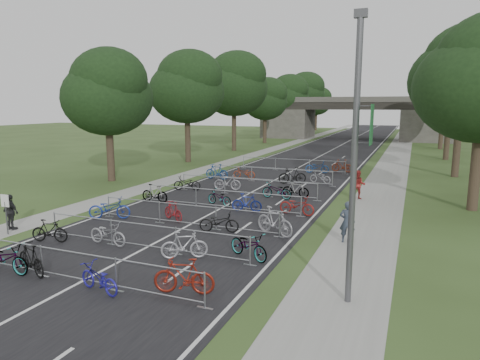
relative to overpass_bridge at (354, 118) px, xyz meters
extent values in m
plane|color=#34491F|center=(0.00, -65.00, -3.53)|extent=(200.00, 200.00, 0.00)
cube|color=black|center=(0.00, -15.00, -3.53)|extent=(11.00, 140.00, 0.01)
cube|color=gray|center=(8.00, -15.00, -3.53)|extent=(3.00, 140.00, 0.01)
cube|color=gray|center=(-7.50, -15.00, -3.53)|extent=(2.00, 140.00, 0.01)
cube|color=silver|center=(0.00, -15.00, -3.53)|extent=(0.12, 140.00, 0.00)
cube|color=#42403B|center=(-11.50, 0.00, -1.03)|extent=(8.00, 8.00, 5.00)
cube|color=#42403B|center=(11.50, 0.00, -1.03)|extent=(8.00, 8.00, 5.00)
cube|color=black|center=(0.00, 0.00, 2.07)|extent=(30.00, 8.00, 1.20)
cube|color=#42403B|center=(0.00, -3.80, 3.07)|extent=(30.00, 0.40, 0.90)
cube|color=#42403B|center=(0.00, 3.80, 3.07)|extent=(30.00, 0.40, 0.90)
cylinder|color=#4C4C51|center=(8.30, -63.00, 0.47)|extent=(0.18, 0.18, 8.00)
cube|color=#4C4C51|center=(8.30, -63.00, 4.57)|extent=(0.35, 0.18, 0.22)
cube|color=#164E25|center=(8.72, -63.00, 1.67)|extent=(0.03, 0.65, 1.10)
cylinder|color=#4C4C51|center=(-6.80, -62.00, -2.78)|extent=(0.06, 0.06, 1.50)
cube|color=white|center=(-6.80, -62.00, -1.98)|extent=(0.45, 0.04, 0.55)
cylinder|color=#33261C|center=(-11.50, -49.00, -1.43)|extent=(0.56, 0.56, 4.20)
ellipsoid|color=black|center=(-11.50, -49.00, 2.68)|extent=(6.72, 6.72, 5.51)
sphere|color=black|center=(-10.90, -49.50, 4.03)|extent=(5.38, 5.38, 5.38)
sphere|color=black|center=(-12.00, -48.50, 1.84)|extent=(4.37, 4.37, 4.37)
cylinder|color=#33261C|center=(13.00, -49.00, -1.29)|extent=(0.56, 0.56, 4.48)
sphere|color=black|center=(12.50, -48.50, 2.20)|extent=(4.66, 4.66, 4.66)
cylinder|color=#33261C|center=(-11.50, -37.00, -1.17)|extent=(0.56, 0.56, 4.72)
ellipsoid|color=black|center=(-11.50, -37.00, 3.46)|extent=(7.56, 7.56, 6.20)
sphere|color=black|center=(-10.90, -37.50, 4.97)|extent=(6.05, 6.05, 6.05)
sphere|color=black|center=(-12.00, -36.50, 2.51)|extent=(4.91, 4.91, 4.91)
cylinder|color=#33261C|center=(13.00, -37.00, -0.98)|extent=(0.56, 0.56, 5.11)
ellipsoid|color=black|center=(13.00, -37.00, 4.03)|extent=(8.18, 8.18, 6.70)
sphere|color=black|center=(13.60, -37.50, 5.66)|extent=(6.54, 6.54, 6.54)
sphere|color=black|center=(12.50, -36.50, 3.01)|extent=(5.31, 5.31, 5.31)
cylinder|color=#33261C|center=(-11.50, -25.00, -0.91)|extent=(0.56, 0.56, 5.25)
ellipsoid|color=black|center=(-11.50, -25.00, 4.24)|extent=(8.40, 8.40, 6.89)
sphere|color=black|center=(-10.90, -25.50, 5.92)|extent=(6.72, 6.72, 6.72)
sphere|color=black|center=(-12.00, -24.50, 3.19)|extent=(5.46, 5.46, 5.46)
cylinder|color=#33261C|center=(13.00, -25.00, -1.61)|extent=(0.56, 0.56, 3.85)
ellipsoid|color=black|center=(13.00, -25.00, 2.16)|extent=(6.16, 6.16, 5.05)
sphere|color=black|center=(13.60, -25.50, 3.40)|extent=(4.93, 4.93, 4.93)
sphere|color=black|center=(12.50, -24.50, 1.39)|extent=(4.00, 4.00, 4.00)
cylinder|color=#33261C|center=(-11.50, -13.00, -1.43)|extent=(0.56, 0.56, 4.20)
ellipsoid|color=black|center=(-11.50, -13.00, 2.68)|extent=(6.72, 6.72, 5.51)
sphere|color=black|center=(-10.90, -13.50, 4.03)|extent=(5.38, 5.38, 5.38)
sphere|color=black|center=(-12.00, -12.50, 1.84)|extent=(4.37, 4.37, 4.37)
cylinder|color=#33261C|center=(13.00, -13.00, -1.29)|extent=(0.56, 0.56, 4.48)
ellipsoid|color=black|center=(13.00, -13.00, 3.10)|extent=(7.17, 7.17, 5.88)
sphere|color=black|center=(13.60, -13.50, 4.53)|extent=(5.73, 5.73, 5.73)
sphere|color=black|center=(12.50, -12.50, 2.20)|extent=(4.66, 4.66, 4.66)
cylinder|color=#33261C|center=(-11.50, -1.00, -1.17)|extent=(0.56, 0.56, 4.72)
ellipsoid|color=black|center=(-11.50, -1.00, 3.46)|extent=(7.56, 7.56, 6.20)
sphere|color=black|center=(-10.90, -1.50, 4.97)|extent=(6.05, 6.05, 6.05)
sphere|color=black|center=(-12.00, -0.50, 2.51)|extent=(4.91, 4.91, 4.91)
cylinder|color=#33261C|center=(13.00, -1.00, -0.98)|extent=(0.56, 0.56, 5.11)
ellipsoid|color=black|center=(13.00, -1.00, 4.03)|extent=(8.18, 8.18, 6.70)
sphere|color=black|center=(13.60, -1.50, 5.66)|extent=(6.54, 6.54, 6.54)
sphere|color=black|center=(12.50, -0.50, 3.01)|extent=(5.31, 5.31, 5.31)
cylinder|color=#33261C|center=(-11.50, 11.00, -0.91)|extent=(0.56, 0.56, 5.25)
ellipsoid|color=black|center=(-11.50, 11.00, 4.24)|extent=(8.40, 8.40, 6.89)
sphere|color=black|center=(-10.90, 10.50, 5.92)|extent=(6.72, 6.72, 6.72)
sphere|color=black|center=(-12.00, 11.50, 3.19)|extent=(5.46, 5.46, 5.46)
cylinder|color=#33261C|center=(13.00, 11.00, -1.61)|extent=(0.56, 0.56, 3.85)
ellipsoid|color=black|center=(13.00, 11.00, 2.16)|extent=(6.16, 6.16, 5.05)
sphere|color=black|center=(13.60, 10.50, 3.40)|extent=(4.93, 4.93, 4.93)
sphere|color=black|center=(12.50, 11.50, 1.39)|extent=(4.00, 4.00, 4.00)
cylinder|color=#33261C|center=(-11.50, 23.00, -1.43)|extent=(0.56, 0.56, 4.20)
ellipsoid|color=black|center=(-11.50, 23.00, 2.68)|extent=(6.72, 6.72, 5.51)
sphere|color=black|center=(-10.90, 22.50, 4.03)|extent=(5.38, 5.38, 5.38)
sphere|color=black|center=(-12.00, 23.50, 1.84)|extent=(4.37, 4.37, 4.37)
cylinder|color=#33261C|center=(13.00, 23.00, -1.29)|extent=(0.56, 0.56, 4.48)
ellipsoid|color=black|center=(13.00, 23.00, 3.10)|extent=(7.17, 7.17, 5.88)
sphere|color=black|center=(13.60, 22.50, 4.53)|extent=(5.73, 5.73, 5.73)
sphere|color=black|center=(12.50, 23.50, 2.20)|extent=(4.66, 4.66, 4.66)
cylinder|color=#A0A3A8|center=(0.00, -65.00, -2.48)|extent=(9.20, 0.04, 0.04)
cylinder|color=#A0A3A8|center=(0.00, -65.00, -3.35)|extent=(9.20, 0.04, 0.04)
cylinder|color=#A0A3A8|center=(-1.53, -65.00, -2.98)|extent=(0.05, 0.05, 1.10)
cube|color=#A0A3A8|center=(-1.53, -65.00, -3.52)|extent=(0.50, 0.08, 0.03)
cylinder|color=#A0A3A8|center=(1.53, -65.00, -2.98)|extent=(0.05, 0.05, 1.10)
cube|color=#A0A3A8|center=(1.53, -65.00, -3.52)|extent=(0.50, 0.08, 0.03)
cylinder|color=#A0A3A8|center=(4.60, -65.00, -2.98)|extent=(0.05, 0.05, 1.10)
cube|color=#A0A3A8|center=(4.60, -65.00, -3.52)|extent=(0.50, 0.08, 0.03)
cylinder|color=#A0A3A8|center=(0.00, -61.40, -2.48)|extent=(9.20, 0.04, 0.04)
cylinder|color=#A0A3A8|center=(0.00, -61.40, -3.35)|extent=(9.20, 0.04, 0.04)
cylinder|color=#A0A3A8|center=(-4.60, -61.40, -2.98)|extent=(0.05, 0.05, 1.10)
cube|color=#A0A3A8|center=(-4.60, -61.40, -3.52)|extent=(0.50, 0.08, 0.03)
cylinder|color=#A0A3A8|center=(-1.53, -61.40, -2.98)|extent=(0.05, 0.05, 1.10)
cube|color=#A0A3A8|center=(-1.53, -61.40, -3.52)|extent=(0.50, 0.08, 0.03)
cylinder|color=#A0A3A8|center=(1.53, -61.40, -2.98)|extent=(0.05, 0.05, 1.10)
cube|color=#A0A3A8|center=(1.53, -61.40, -3.52)|extent=(0.50, 0.08, 0.03)
cylinder|color=#A0A3A8|center=(4.60, -61.40, -2.98)|extent=(0.05, 0.05, 1.10)
cube|color=#A0A3A8|center=(4.60, -61.40, -3.52)|extent=(0.50, 0.08, 0.03)
cylinder|color=#A0A3A8|center=(0.00, -57.80, -2.48)|extent=(9.20, 0.04, 0.04)
cylinder|color=#A0A3A8|center=(0.00, -57.80, -3.35)|extent=(9.20, 0.04, 0.04)
cylinder|color=#A0A3A8|center=(-4.60, -57.80, -2.98)|extent=(0.05, 0.05, 1.10)
cube|color=#A0A3A8|center=(-4.60, -57.80, -3.52)|extent=(0.50, 0.08, 0.03)
cylinder|color=#A0A3A8|center=(-1.53, -57.80, -2.98)|extent=(0.05, 0.05, 1.10)
cube|color=#A0A3A8|center=(-1.53, -57.80, -3.52)|extent=(0.50, 0.08, 0.03)
cylinder|color=#A0A3A8|center=(1.53, -57.80, -2.98)|extent=(0.05, 0.05, 1.10)
cube|color=#A0A3A8|center=(1.53, -57.80, -3.52)|extent=(0.50, 0.08, 0.03)
cylinder|color=#A0A3A8|center=(4.60, -57.80, -2.98)|extent=(0.05, 0.05, 1.10)
cube|color=#A0A3A8|center=(4.60, -57.80, -3.52)|extent=(0.50, 0.08, 0.03)
cylinder|color=#A0A3A8|center=(0.00, -54.00, -2.48)|extent=(9.20, 0.04, 0.04)
cylinder|color=#A0A3A8|center=(0.00, -54.00, -3.35)|extent=(9.20, 0.04, 0.04)
cylinder|color=#A0A3A8|center=(-4.60, -54.00, -2.98)|extent=(0.05, 0.05, 1.10)
cube|color=#A0A3A8|center=(-4.60, -54.00, -3.52)|extent=(0.50, 0.08, 0.03)
cylinder|color=#A0A3A8|center=(-1.53, -54.00, -2.98)|extent=(0.05, 0.05, 1.10)
cube|color=#A0A3A8|center=(-1.53, -54.00, -3.52)|extent=(0.50, 0.08, 0.03)
cylinder|color=#A0A3A8|center=(1.53, -54.00, -2.98)|extent=(0.05, 0.05, 1.10)
cube|color=#A0A3A8|center=(1.53, -54.00, -3.52)|extent=(0.50, 0.08, 0.03)
cylinder|color=#A0A3A8|center=(4.60, -54.00, -2.98)|extent=(0.05, 0.05, 1.10)
cube|color=#A0A3A8|center=(4.60, -54.00, -3.52)|extent=(0.50, 0.08, 0.03)
cylinder|color=#A0A3A8|center=(0.00, -50.00, -2.48)|extent=(9.20, 0.04, 0.04)
cylinder|color=#A0A3A8|center=(0.00, -50.00, -3.35)|extent=(9.20, 0.04, 0.04)
cylinder|color=#A0A3A8|center=(-4.60, -50.00, -2.98)|extent=(0.05, 0.05, 1.10)
cube|color=#A0A3A8|center=(-4.60, -50.00, -3.52)|extent=(0.50, 0.08, 0.03)
cylinder|color=#A0A3A8|center=(-1.53, -50.00, -2.98)|extent=(0.05, 0.05, 1.10)
cube|color=#A0A3A8|center=(-1.53, -50.00, -3.52)|extent=(0.50, 0.08, 0.03)
cylinder|color=#A0A3A8|center=(1.53, -50.00, -2.98)|extent=(0.05, 0.05, 1.10)
cube|color=#A0A3A8|center=(1.53, -50.00, -3.52)|extent=(0.50, 0.08, 0.03)
cylinder|color=#A0A3A8|center=(4.60, -50.00, -2.98)|extent=(0.05, 0.05, 1.10)
cube|color=#A0A3A8|center=(4.60, -50.00, -3.52)|extent=(0.50, 0.08, 0.03)
cylinder|color=#A0A3A8|center=(0.00, -45.00, -2.48)|extent=(9.20, 0.04, 0.04)
cylinder|color=#A0A3A8|center=(0.00, -45.00, -3.35)|extent=(9.20, 0.04, 0.04)
cylinder|color=#A0A3A8|center=(-4.60, -45.00, -2.98)|extent=(0.05, 0.05, 1.10)
cube|color=#A0A3A8|center=(-4.60, -45.00, -3.52)|extent=(0.50, 0.08, 0.03)
cylinder|color=#A0A3A8|center=(-1.53, -45.00, -2.98)|extent=(0.05, 0.05, 1.10)
cube|color=#A0A3A8|center=(-1.53, -45.00, -3.52)|extent=(0.50, 0.08, 0.03)
cylinder|color=#A0A3A8|center=(1.53, -45.00, -2.98)|extent=(0.05, 0.05, 1.10)
cube|color=#A0A3A8|center=(1.53, -45.00, -3.52)|extent=(0.50, 0.08, 0.03)
cylinder|color=#A0A3A8|center=(4.60, -45.00, -2.98)|extent=(0.05, 0.05, 1.10)
cube|color=#A0A3A8|center=(4.60, -45.00, -3.52)|extent=(0.50, 0.08, 0.03)
cylinder|color=#A0A3A8|center=(0.00, -39.00, -2.48)|extent=(9.20, 0.04, 0.04)
cylinder|color=#A0A3A8|center=(0.00, -39.00, -3.35)|extent=(9.20, 0.04, 0.04)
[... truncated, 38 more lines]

